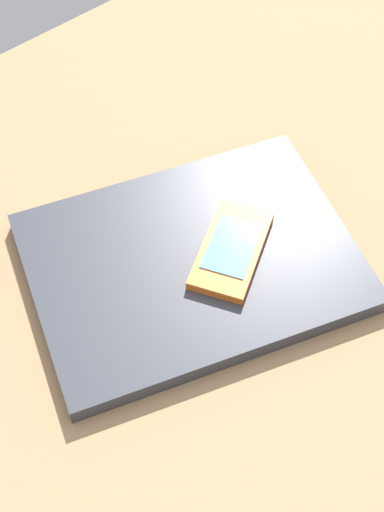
{
  "coord_description": "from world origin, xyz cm",
  "views": [
    {
      "loc": [
        -29.38,
        -34.98,
        65.28
      ],
      "look_at": [
        -1.53,
        -2.17,
        5.0
      ],
      "focal_mm": 51.09,
      "sensor_mm": 36.0,
      "label": 1
    }
  ],
  "objects": [
    {
      "name": "desk_surface",
      "position": [
        0.0,
        0.0,
        1.5
      ],
      "size": [
        120.0,
        80.0,
        3.0
      ],
      "primitive_type": "cube",
      "color": "#9E7751",
      "rests_on": "ground"
    },
    {
      "name": "cell_phone_on_laptop",
      "position": [
        1.77,
        -4.46,
        5.6
      ],
      "size": [
        12.8,
        10.84,
        1.23
      ],
      "color": "orange",
      "rests_on": "laptop_closed"
    },
    {
      "name": "laptop_closed",
      "position": [
        -1.53,
        -2.17,
        4.01
      ],
      "size": [
        38.76,
        33.46,
        2.02
      ],
      "primitive_type": "cube",
      "rotation": [
        0.0,
        0.0,
        -0.33
      ],
      "color": "#33353D",
      "rests_on": "desk_surface"
    }
  ]
}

